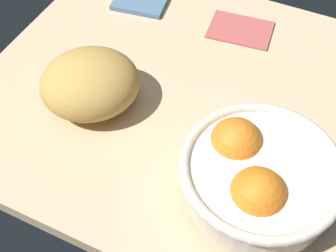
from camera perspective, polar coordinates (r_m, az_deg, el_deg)
ground_plane at (r=84.00cm, az=0.61°, el=4.10°), size 68.55×64.91×3.00cm
fruit_bowl at (r=66.69cm, az=11.07°, el=-6.05°), size 23.53×23.53×10.20cm
bread_loaf at (r=77.98cm, az=-9.77°, el=5.29°), size 22.64×22.31×9.89cm
napkin_folded at (r=95.27cm, az=9.08°, el=11.95°), size 13.48×10.30×0.93cm
napkin_spare at (r=101.37cm, az=-3.47°, el=15.38°), size 12.23×9.98×1.07cm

